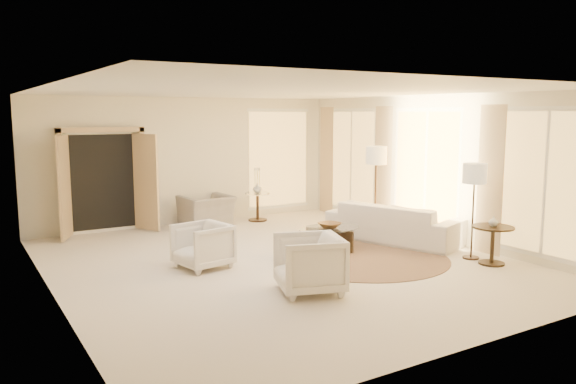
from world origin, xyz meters
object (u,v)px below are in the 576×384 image
side_table (258,204)px  side_vase (257,188)px  armchair_left (203,244)px  armchair_right (309,261)px  floor_lamp_far (474,178)px  end_vase (494,222)px  accent_chair (207,206)px  coffee_table (330,236)px  bowl (330,225)px  end_table (493,238)px  floor_lamp_near (376,159)px  sofa (394,222)px

side_table → side_vase: side_vase is taller
armchair_left → side_vase: (2.63, 3.04, 0.36)m
armchair_right → floor_lamp_far: floor_lamp_far is taller
floor_lamp_far → end_vase: floor_lamp_far is taller
armchair_left → accent_chair: 3.34m
coffee_table → accent_chair: bearing=107.0°
armchair_right → side_vase: armchair_right is taller
armchair_right → bowl: (1.59, 1.74, 0.04)m
side_table → side_vase: size_ratio=2.97×
armchair_right → end_table: (3.35, -0.35, -0.01)m
coffee_table → end_vase: 2.77m
side_table → floor_lamp_near: bearing=-57.8°
armchair_right → side_vase: (1.86, 4.96, 0.31)m
armchair_left → armchair_right: bearing=11.7°
sofa → bowl: (-1.52, 0.00, 0.11)m
bowl → end_vase: 2.74m
side_vase → floor_lamp_near: bearing=-57.8°
armchair_right → end_vase: 3.38m
armchair_right → end_table: size_ratio=1.32×
floor_lamp_far → side_vase: floor_lamp_far is taller
sofa → coffee_table: 1.52m
floor_lamp_far → bowl: (-1.76, 1.66, -0.90)m
side_table → floor_lamp_far: 5.20m
armchair_right → accent_chair: bearing=-168.3°
armchair_right → coffee_table: bearing=156.3°
end_table → floor_lamp_near: bearing=90.0°
floor_lamp_near → side_vase: (-1.49, 2.37, -0.76)m
armchair_left → accent_chair: (1.37, 3.04, 0.06)m
armchair_right → side_vase: bearing=178.1°
armchair_left → side_vase: 4.04m
end_table → side_vase: size_ratio=3.05×
sofa → armchair_left: bearing=67.6°
bowl → coffee_table: bearing=0.0°
sofa → bowl: size_ratio=6.67×
sofa → armchair_right: armchair_right is taller
floor_lamp_near → floor_lamp_far: 2.52m
floor_lamp_near → coffee_table: bearing=-154.2°
armchair_left → end_vase: end_vase is taller
bowl → armchair_left: bearing=175.8°
armchair_left → side_vase: size_ratio=3.60×
end_table → side_table: 5.51m
sofa → armchair_left: size_ratio=3.22×
armchair_right → armchair_left: bearing=-139.4°
side_vase → coffee_table: bearing=-94.8°
floor_lamp_far → armchair_left: bearing=156.0°
armchair_right → bowl: armchair_right is taller
coffee_table → side_table: 3.23m
side_vase → armchair_left: bearing=-130.8°
coffee_table → floor_lamp_far: size_ratio=0.73×
armchair_left → accent_chair: bearing=145.6°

